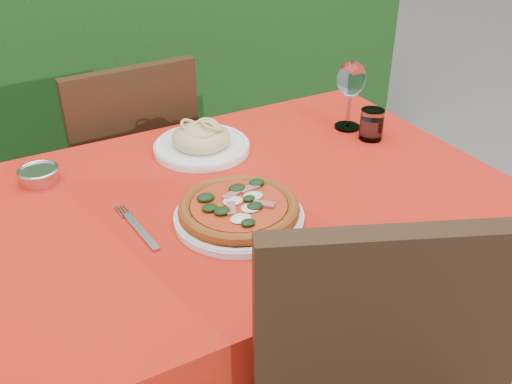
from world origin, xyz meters
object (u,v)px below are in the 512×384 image
pasta_plate (201,142)px  wine_glass (351,82)px  pizza_plate (239,211)px  steel_ramekin (39,176)px  fork (141,231)px  water_glass (371,126)px  chair_far (131,170)px

pasta_plate → wine_glass: 0.45m
pizza_plate → wine_glass: size_ratio=1.42×
pasta_plate → wine_glass: bearing=-9.3°
pasta_plate → steel_ramekin: bearing=175.4°
fork → water_glass: bearing=5.1°
pasta_plate → water_glass: size_ratio=3.00×
pizza_plate → wine_glass: bearing=29.1°
chair_far → steel_ramekin: chair_far is taller
steel_ramekin → chair_far: bearing=48.4°
chair_far → steel_ramekin: 0.54m
chair_far → steel_ramekin: (-0.32, -0.36, 0.25)m
pasta_plate → steel_ramekin: (-0.42, 0.03, -0.01)m
pasta_plate → steel_ramekin: 0.42m
pasta_plate → fork: bearing=-133.1°
chair_far → fork: size_ratio=4.19×
chair_far → pasta_plate: bearing=101.7°
wine_glass → steel_ramekin: bearing=173.0°
wine_glass → pasta_plate: bearing=170.7°
wine_glass → steel_ramekin: size_ratio=2.22×
pizza_plate → water_glass: (0.51, 0.19, 0.01)m
pasta_plate → water_glass: 0.48m
water_glass → steel_ramekin: size_ratio=0.95×
water_glass → fork: water_glass is taller
pasta_plate → fork: pasta_plate is taller
chair_far → wine_glass: bearing=136.5°
pizza_plate → pasta_plate: 0.36m
chair_far → pasta_plate: size_ratio=3.50×
pasta_plate → wine_glass: wine_glass is taller
pizza_plate → fork: bearing=164.1°
steel_ramekin → pasta_plate: bearing=-4.6°
water_glass → chair_far: bearing=134.5°
water_glass → fork: bearing=-169.8°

